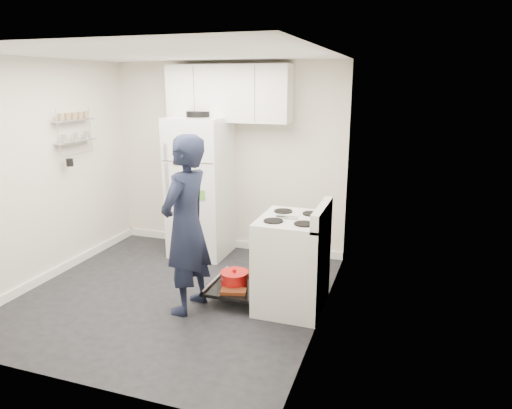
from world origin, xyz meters
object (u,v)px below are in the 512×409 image
(open_oven_door, at_px, (236,282))
(refrigerator, at_px, (200,187))
(person, at_px, (186,225))
(electric_range, at_px, (291,263))

(open_oven_door, relative_size, refrigerator, 0.37)
(refrigerator, bearing_deg, person, -69.84)
(open_oven_door, distance_m, refrigerator, 1.62)
(electric_range, xyz_separation_m, refrigerator, (-1.51, 1.10, 0.45))
(refrigerator, bearing_deg, open_oven_door, -50.73)
(person, bearing_deg, refrigerator, -153.37)
(electric_range, bearing_deg, refrigerator, 143.90)
(open_oven_door, bearing_deg, electric_range, 2.15)
(refrigerator, bearing_deg, electric_range, -36.10)
(open_oven_door, height_order, refrigerator, refrigerator)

